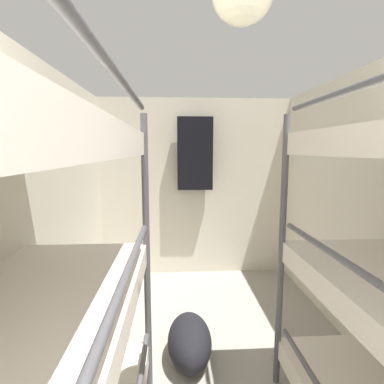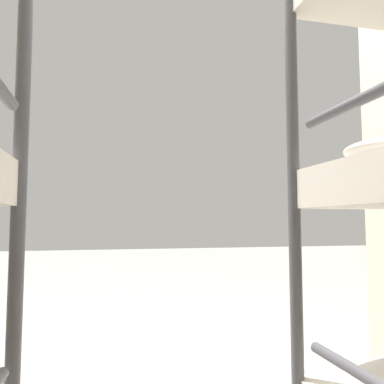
{
  "view_description": "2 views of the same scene",
  "coord_description": "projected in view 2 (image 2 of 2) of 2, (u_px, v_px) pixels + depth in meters",
  "views": [
    {
      "loc": [
        -0.26,
        0.46,
        1.64
      ],
      "look_at": [
        -0.08,
        3.63,
        1.2
      ],
      "focal_mm": 28.0,
      "sensor_mm": 36.0,
      "label": 1
    },
    {
      "loc": [
        0.2,
        1.78,
        0.86
      ],
      "look_at": [
        -0.04,
        0.76,
        0.94
      ],
      "focal_mm": 35.0,
      "sensor_mm": 36.0,
      "label": 2
    }
  ],
  "objects": []
}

